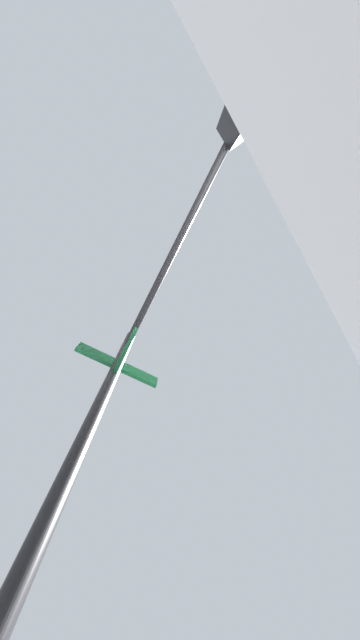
% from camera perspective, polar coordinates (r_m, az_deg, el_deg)
% --- Properties ---
extents(traffic_signal_near, '(1.97, 3.24, 5.74)m').
position_cam_1_polar(traffic_signal_near, '(2.90, -2.35, 8.80)').
color(traffic_signal_near, black).
rests_on(traffic_signal_near, ground_plane).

